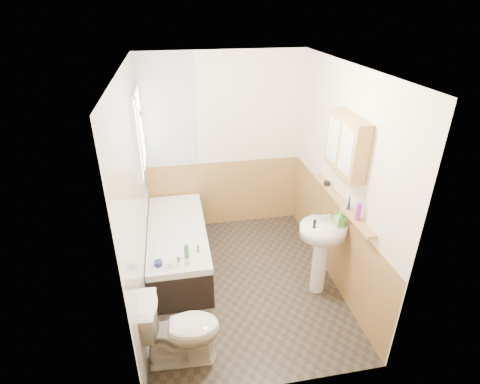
% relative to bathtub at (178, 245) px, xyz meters
% --- Properties ---
extents(floor, '(2.80, 2.80, 0.00)m').
position_rel_bathtub_xyz_m(floor, '(0.73, -0.50, -0.28)').
color(floor, '#2B251E').
rests_on(floor, ground).
extents(ceiling, '(2.80, 2.80, 0.00)m').
position_rel_bathtub_xyz_m(ceiling, '(0.73, -0.50, 2.22)').
color(ceiling, white).
rests_on(ceiling, ground).
extents(wall_back, '(2.20, 0.02, 2.50)m').
position_rel_bathtub_xyz_m(wall_back, '(0.73, 0.91, 0.97)').
color(wall_back, '#F5E7CB').
rests_on(wall_back, ground).
extents(wall_front, '(2.20, 0.02, 2.50)m').
position_rel_bathtub_xyz_m(wall_front, '(0.73, -1.91, 0.97)').
color(wall_front, '#F5E7CB').
rests_on(wall_front, ground).
extents(wall_left, '(0.02, 2.80, 2.50)m').
position_rel_bathtub_xyz_m(wall_left, '(-0.38, -0.50, 0.97)').
color(wall_left, '#F5E7CB').
rests_on(wall_left, ground).
extents(wall_right, '(0.02, 2.80, 2.50)m').
position_rel_bathtub_xyz_m(wall_right, '(1.84, -0.50, 0.97)').
color(wall_right, '#F5E7CB').
rests_on(wall_right, ground).
extents(wainscot_right, '(0.01, 2.80, 1.00)m').
position_rel_bathtub_xyz_m(wainscot_right, '(1.82, -0.50, 0.22)').
color(wainscot_right, '#B08548').
rests_on(wainscot_right, wall_right).
extents(wainscot_front, '(2.20, 0.01, 1.00)m').
position_rel_bathtub_xyz_m(wainscot_front, '(0.73, -1.88, 0.22)').
color(wainscot_front, '#B08548').
rests_on(wainscot_front, wall_front).
extents(wainscot_back, '(2.20, 0.01, 1.00)m').
position_rel_bathtub_xyz_m(wainscot_back, '(0.73, 0.89, 0.22)').
color(wainscot_back, '#B08548').
rests_on(wainscot_back, wall_back).
extents(tile_cladding_left, '(0.01, 2.80, 2.50)m').
position_rel_bathtub_xyz_m(tile_cladding_left, '(-0.36, -0.50, 0.97)').
color(tile_cladding_left, white).
rests_on(tile_cladding_left, wall_left).
extents(tile_return_back, '(0.75, 0.01, 1.50)m').
position_rel_bathtub_xyz_m(tile_return_back, '(0.01, 0.89, 1.47)').
color(tile_return_back, white).
rests_on(tile_return_back, wall_back).
extents(window, '(0.03, 0.79, 0.99)m').
position_rel_bathtub_xyz_m(window, '(-0.33, 0.45, 1.37)').
color(window, white).
rests_on(window, wall_left).
extents(bathtub, '(0.70, 1.73, 0.68)m').
position_rel_bathtub_xyz_m(bathtub, '(0.00, 0.00, 0.00)').
color(bathtub, black).
rests_on(bathtub, floor).
extents(shower_riser, '(0.11, 0.08, 1.24)m').
position_rel_bathtub_xyz_m(shower_riser, '(-0.31, 0.16, 1.36)').
color(shower_riser, silver).
rests_on(shower_riser, wall_left).
extents(toilet, '(0.76, 0.45, 0.73)m').
position_rel_bathtub_xyz_m(toilet, '(-0.03, -1.45, 0.08)').
color(toilet, white).
rests_on(toilet, floor).
extents(sink, '(0.52, 0.42, 1.01)m').
position_rel_bathtub_xyz_m(sink, '(1.57, -0.78, 0.36)').
color(sink, white).
rests_on(sink, floor).
extents(pine_shelf, '(0.10, 1.41, 0.03)m').
position_rel_bathtub_xyz_m(pine_shelf, '(1.77, -0.68, 0.82)').
color(pine_shelf, '#B08548').
rests_on(pine_shelf, wall_right).
extents(medicine_cabinet, '(0.16, 0.65, 0.59)m').
position_rel_bathtub_xyz_m(medicine_cabinet, '(1.74, -0.70, 1.48)').
color(medicine_cabinet, '#B08548').
rests_on(medicine_cabinet, wall_right).
extents(foam_can, '(0.07, 0.07, 0.18)m').
position_rel_bathtub_xyz_m(foam_can, '(1.77, -1.08, 0.92)').
color(foam_can, purple).
rests_on(foam_can, pine_shelf).
extents(green_bottle, '(0.04, 0.04, 0.20)m').
position_rel_bathtub_xyz_m(green_bottle, '(1.77, -0.87, 0.93)').
color(green_bottle, navy).
rests_on(green_bottle, pine_shelf).
extents(black_jar, '(0.08, 0.08, 0.05)m').
position_rel_bathtub_xyz_m(black_jar, '(1.77, -0.30, 0.86)').
color(black_jar, black).
rests_on(black_jar, pine_shelf).
extents(soap_bottle, '(0.11, 0.19, 0.08)m').
position_rel_bathtub_xyz_m(soap_bottle, '(1.72, -0.82, 0.65)').
color(soap_bottle, '#59C647').
rests_on(soap_bottle, sink).
extents(clear_bottle, '(0.04, 0.04, 0.09)m').
position_rel_bathtub_xyz_m(clear_bottle, '(1.44, -0.82, 0.66)').
color(clear_bottle, black).
rests_on(clear_bottle, sink).
extents(blue_gel, '(0.05, 0.04, 0.17)m').
position_rel_bathtub_xyz_m(blue_gel, '(0.09, -0.63, 0.35)').
color(blue_gel, '#388447').
rests_on(blue_gel, bathtub).
extents(cream_jar, '(0.11, 0.11, 0.05)m').
position_rel_bathtub_xyz_m(cream_jar, '(-0.21, -0.70, 0.29)').
color(cream_jar, navy).
rests_on(cream_jar, bathtub).
extents(orange_bottle, '(0.03, 0.03, 0.09)m').
position_rel_bathtub_xyz_m(orange_bottle, '(0.22, -0.54, 0.31)').
color(orange_bottle, '#388447').
rests_on(orange_bottle, bathtub).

